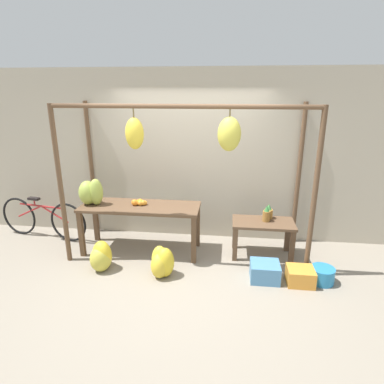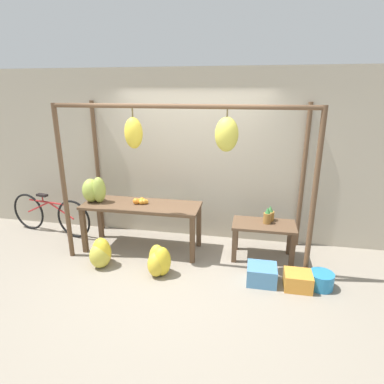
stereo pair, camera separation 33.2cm
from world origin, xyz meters
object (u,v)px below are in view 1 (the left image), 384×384
(pineapple_cluster, at_px, (268,213))
(fruit_crate_white, at_px, (265,271))
(banana_pile_on_table, at_px, (91,192))
(orange_pile, at_px, (139,202))
(banana_pile_ground_right, at_px, (162,263))
(parked_bicycle, at_px, (43,218))
(blue_bucket, at_px, (322,275))
(banana_pile_ground_left, at_px, (101,257))
(fruit_crate_purple, at_px, (300,276))

(pineapple_cluster, distance_m, fruit_crate_white, 0.95)
(banana_pile_on_table, xyz_separation_m, orange_pile, (0.74, 0.06, -0.15))
(banana_pile_ground_right, height_order, parked_bicycle, parked_bicycle)
(orange_pile, relative_size, banana_pile_ground_right, 0.55)
(orange_pile, height_order, pineapple_cluster, orange_pile)
(parked_bicycle, bearing_deg, fruit_crate_white, -13.32)
(blue_bucket, relative_size, parked_bicycle, 0.19)
(pineapple_cluster, bearing_deg, banana_pile_ground_left, -161.67)
(orange_pile, bearing_deg, banana_pile_on_table, -175.51)
(pineapple_cluster, xyz_separation_m, parked_bicycle, (-3.75, 0.09, -0.31))
(orange_pile, relative_size, fruit_crate_purple, 0.68)
(orange_pile, bearing_deg, banana_pile_ground_left, -121.92)
(banana_pile_on_table, xyz_separation_m, fruit_crate_white, (2.62, -0.58, -0.83))
(fruit_crate_white, height_order, blue_bucket, fruit_crate_white)
(pineapple_cluster, xyz_separation_m, banana_pile_ground_right, (-1.48, -0.85, -0.46))
(blue_bucket, bearing_deg, pineapple_cluster, 132.09)
(parked_bicycle, bearing_deg, banana_pile_ground_right, -22.56)
(fruit_crate_white, bearing_deg, pineapple_cluster, 84.26)
(orange_pile, distance_m, pineapple_cluster, 1.97)
(fruit_crate_white, distance_m, fruit_crate_purple, 0.46)
(pineapple_cluster, bearing_deg, fruit_crate_purple, -64.89)
(banana_pile_ground_left, xyz_separation_m, fruit_crate_white, (2.29, 0.01, -0.07))
(banana_pile_on_table, relative_size, pineapple_cluster, 1.73)
(pineapple_cluster, distance_m, banana_pile_ground_left, 2.53)
(banana_pile_on_table, xyz_separation_m, fruit_crate_purple, (3.08, -0.61, -0.85))
(pineapple_cluster, xyz_separation_m, fruit_crate_purple, (0.38, -0.81, -0.56))
(fruit_crate_white, xyz_separation_m, blue_bucket, (0.75, 0.03, -0.02))
(orange_pile, relative_size, fruit_crate_white, 0.61)
(fruit_crate_white, bearing_deg, orange_pile, 161.34)
(pineapple_cluster, height_order, fruit_crate_purple, pineapple_cluster)
(orange_pile, distance_m, blue_bucket, 2.80)
(orange_pile, xyz_separation_m, banana_pile_ground_left, (-0.40, -0.64, -0.61))
(banana_pile_ground_right, xyz_separation_m, fruit_crate_white, (1.40, 0.07, -0.08))
(banana_pile_ground_left, relative_size, banana_pile_ground_right, 1.14)
(banana_pile_on_table, relative_size, fruit_crate_white, 1.12)
(banana_pile_ground_right, relative_size, parked_bicycle, 0.26)
(banana_pile_on_table, relative_size, banana_pile_ground_right, 1.01)
(orange_pile, distance_m, banana_pile_ground_right, 1.05)
(banana_pile_on_table, bearing_deg, banana_pile_ground_right, -28.04)
(orange_pile, height_order, fruit_crate_purple, orange_pile)
(banana_pile_ground_right, bearing_deg, pineapple_cluster, 29.92)
(banana_pile_ground_left, height_order, blue_bucket, banana_pile_ground_left)
(banana_pile_ground_left, xyz_separation_m, parked_bicycle, (-1.38, 0.88, 0.17))
(parked_bicycle, bearing_deg, blue_bucket, -10.79)
(fruit_crate_white, height_order, fruit_crate_purple, fruit_crate_white)
(blue_bucket, bearing_deg, banana_pile_ground_right, -177.31)
(banana_pile_ground_right, bearing_deg, blue_bucket, 2.69)
(fruit_crate_white, bearing_deg, blue_bucket, 2.00)
(banana_pile_on_table, bearing_deg, parked_bicycle, 164.46)
(banana_pile_ground_left, distance_m, fruit_crate_purple, 2.74)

